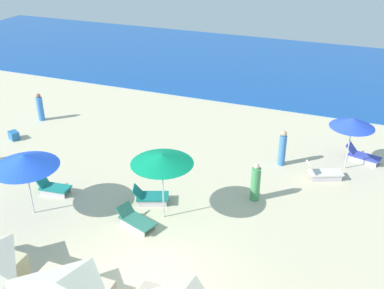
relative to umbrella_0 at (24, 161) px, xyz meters
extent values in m
plane|color=beige|center=(5.49, -1.53, -2.20)|extent=(60.00, 60.00, 0.00)
cube|color=#16499B|center=(5.49, 20.77, -2.14)|extent=(60.00, 15.41, 0.12)
cylinder|color=silver|center=(0.00, 0.00, -1.22)|extent=(0.05, 0.05, 1.96)
cone|color=blue|center=(0.00, 0.00, 0.00)|extent=(2.38, 2.38, 0.48)
cube|color=silver|center=(-0.02, 1.14, -2.09)|extent=(1.05, 0.16, 0.22)
cube|color=silver|center=(-0.08, 1.66, -2.09)|extent=(1.05, 0.16, 0.22)
cube|color=#1A7F76|center=(-0.05, 1.40, -1.95)|extent=(1.23, 0.74, 0.06)
cube|color=#1A7F76|center=(-0.58, 1.34, -1.74)|extent=(0.33, 0.61, 0.44)
cylinder|color=silver|center=(4.60, 1.53, -1.08)|extent=(0.05, 0.05, 2.25)
cone|color=#0A8C5A|center=(4.60, 1.53, 0.23)|extent=(2.20, 2.20, 0.36)
cube|color=silver|center=(3.89, 0.40, -2.09)|extent=(1.16, 0.42, 0.22)
cube|color=silver|center=(4.07, 0.92, -2.09)|extent=(1.16, 0.42, 0.22)
cube|color=#2E6F60|center=(3.98, 0.66, -1.95)|extent=(1.49, 1.04, 0.06)
cube|color=#2E6F60|center=(3.39, 0.86, -1.78)|extent=(0.54, 0.70, 0.38)
cube|color=silver|center=(3.92, 1.95, -2.08)|extent=(1.03, 0.44, 0.25)
cube|color=silver|center=(3.70, 2.49, -2.08)|extent=(1.03, 0.44, 0.25)
cube|color=#16736D|center=(3.81, 2.22, -1.92)|extent=(1.38, 1.08, 0.06)
cube|color=#16736D|center=(3.29, 2.01, -1.73)|extent=(0.57, 0.73, 0.41)
cylinder|color=silver|center=(10.44, 7.65, -1.21)|extent=(0.05, 0.05, 1.97)
cone|color=blue|center=(10.44, 7.65, -0.03)|extent=(1.86, 1.86, 0.40)
cube|color=silver|center=(11.11, 8.36, -2.09)|extent=(1.18, 0.35, 0.21)
cube|color=silver|center=(11.24, 8.86, -2.09)|extent=(1.18, 0.35, 0.21)
cube|color=#3744AA|center=(11.18, 8.61, -1.96)|extent=(1.46, 0.93, 0.06)
cube|color=#3744AA|center=(10.57, 8.77, -1.76)|extent=(0.55, 0.67, 0.44)
cube|color=silver|center=(9.84, 6.22, -2.08)|extent=(1.16, 0.55, 0.25)
cube|color=silver|center=(9.64, 6.67, -2.08)|extent=(1.16, 0.55, 0.25)
cube|color=white|center=(9.74, 6.45, -1.92)|extent=(1.51, 1.10, 0.06)
cube|color=white|center=(9.15, 6.18, -1.68)|extent=(0.53, 0.64, 0.50)
cylinder|color=#3E7AC2|center=(7.78, 6.97, -1.50)|extent=(0.45, 0.45, 1.40)
sphere|color=tan|center=(7.78, 6.97, -0.69)|extent=(0.26, 0.26, 0.26)
cylinder|color=#3F7FDE|center=(-5.11, 7.09, -1.56)|extent=(0.35, 0.35, 1.28)
sphere|color=#9B5E40|center=(-5.11, 7.09, -0.82)|extent=(0.23, 0.23, 0.23)
cylinder|color=#46955B|center=(7.38, 3.87, -1.52)|extent=(0.41, 0.41, 1.37)
sphere|color=beige|center=(7.38, 3.87, -0.73)|extent=(0.22, 0.22, 0.22)
cube|color=#2467A3|center=(-4.90, 4.68, -2.00)|extent=(0.62, 0.56, 0.40)
camera|label=1|loc=(10.60, -10.95, 7.82)|focal=43.10mm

